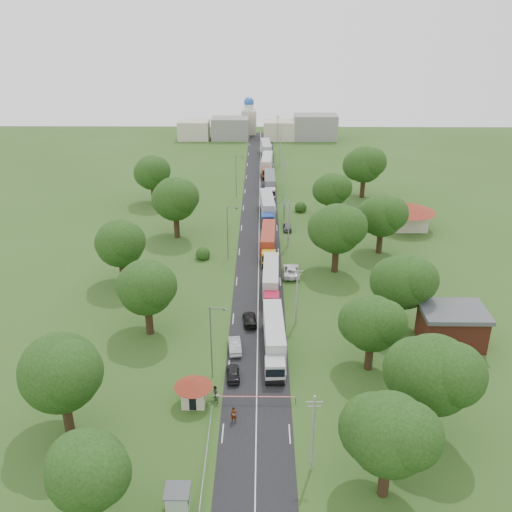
{
  "coord_description": "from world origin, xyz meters",
  "views": [
    {
      "loc": [
        0.5,
        -77.77,
        42.67
      ],
      "look_at": [
        -0.44,
        9.61,
        3.0
      ],
      "focal_mm": 40.0,
      "sensor_mm": 36.0,
      "label": 1
    }
  ],
  "objects_px": {
    "info_sign": "(284,206)",
    "guard_booth": "(193,388)",
    "truck_0": "(274,337)",
    "boom_barrier": "(245,397)",
    "car_lane_front": "(233,373)",
    "car_lane_mid": "(235,345)",
    "pedestrian_near": "(234,415)"
  },
  "relations": [
    {
      "from": "car_lane_front",
      "to": "info_sign",
      "type": "bearing_deg",
      "value": -103.55
    },
    {
      "from": "boom_barrier",
      "to": "pedestrian_near",
      "type": "distance_m",
      "value": 3.38
    },
    {
      "from": "guard_booth",
      "to": "truck_0",
      "type": "bearing_deg",
      "value": 48.75
    },
    {
      "from": "boom_barrier",
      "to": "guard_booth",
      "type": "bearing_deg",
      "value": -179.99
    },
    {
      "from": "info_sign",
      "to": "pedestrian_near",
      "type": "bearing_deg",
      "value": -96.93
    },
    {
      "from": "boom_barrier",
      "to": "truck_0",
      "type": "xyz_separation_m",
      "value": [
        3.55,
        10.7,
        1.26
      ]
    },
    {
      "from": "truck_0",
      "to": "car_lane_front",
      "type": "relative_size",
      "value": 3.7
    },
    {
      "from": "truck_0",
      "to": "pedestrian_near",
      "type": "relative_size",
      "value": 7.71
    },
    {
      "from": "boom_barrier",
      "to": "truck_0",
      "type": "relative_size",
      "value": 0.63
    },
    {
      "from": "boom_barrier",
      "to": "info_sign",
      "type": "height_order",
      "value": "info_sign"
    },
    {
      "from": "boom_barrier",
      "to": "guard_booth",
      "type": "height_order",
      "value": "guard_booth"
    },
    {
      "from": "info_sign",
      "to": "car_lane_front",
      "type": "bearing_deg",
      "value": -98.4
    },
    {
      "from": "guard_booth",
      "to": "pedestrian_near",
      "type": "xyz_separation_m",
      "value": [
        4.72,
        -3.19,
        -1.21
      ]
    },
    {
      "from": "pedestrian_near",
      "to": "truck_0",
      "type": "bearing_deg",
      "value": 70.4
    },
    {
      "from": "truck_0",
      "to": "pedestrian_near",
      "type": "xyz_separation_m",
      "value": [
        -4.67,
        -13.89,
        -1.2
      ]
    },
    {
      "from": "guard_booth",
      "to": "pedestrian_near",
      "type": "height_order",
      "value": "guard_booth"
    },
    {
      "from": "info_sign",
      "to": "car_lane_front",
      "type": "height_order",
      "value": "info_sign"
    },
    {
      "from": "guard_booth",
      "to": "pedestrian_near",
      "type": "distance_m",
      "value": 5.82
    },
    {
      "from": "boom_barrier",
      "to": "car_lane_front",
      "type": "bearing_deg",
      "value": 107.99
    },
    {
      "from": "car_lane_mid",
      "to": "boom_barrier",
      "type": "bearing_deg",
      "value": 92.35
    },
    {
      "from": "truck_0",
      "to": "guard_booth",
      "type": "bearing_deg",
      "value": -131.25
    },
    {
      "from": "info_sign",
      "to": "guard_booth",
      "type": "bearing_deg",
      "value": -101.68
    },
    {
      "from": "truck_0",
      "to": "car_lane_mid",
      "type": "height_order",
      "value": "truck_0"
    },
    {
      "from": "guard_booth",
      "to": "info_sign",
      "type": "distance_m",
      "value": 61.27
    },
    {
      "from": "car_lane_front",
      "to": "pedestrian_near",
      "type": "distance_m",
      "value": 8.09
    },
    {
      "from": "boom_barrier",
      "to": "pedestrian_near",
      "type": "height_order",
      "value": "pedestrian_near"
    },
    {
      "from": "guard_booth",
      "to": "car_lane_mid",
      "type": "bearing_deg",
      "value": 68.94
    },
    {
      "from": "truck_0",
      "to": "car_lane_front",
      "type": "bearing_deg",
      "value": -131.4
    },
    {
      "from": "info_sign",
      "to": "car_lane_front",
      "type": "relative_size",
      "value": 1.03
    },
    {
      "from": "boom_barrier",
      "to": "truck_0",
      "type": "bearing_deg",
      "value": 71.66
    },
    {
      "from": "guard_booth",
      "to": "car_lane_front",
      "type": "height_order",
      "value": "guard_booth"
    },
    {
      "from": "boom_barrier",
      "to": "guard_booth",
      "type": "xyz_separation_m",
      "value": [
        -5.84,
        -0.0,
        1.27
      ]
    }
  ]
}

